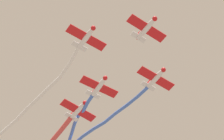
% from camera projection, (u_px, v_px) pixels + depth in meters
% --- Properties ---
extents(airplane_lead, '(6.47, 6.21, 1.84)m').
position_uv_depth(airplane_lead, '(146.00, 28.00, 84.73)').
color(airplane_lead, white).
extents(airplane_left_wing, '(6.42, 6.27, 1.84)m').
position_uv_depth(airplane_left_wing, '(156.00, 78.00, 90.38)').
color(airplane_left_wing, white).
extents(smoke_trail_left_wing, '(12.82, 19.55, 1.12)m').
position_uv_depth(smoke_trail_left_wing, '(104.00, 121.00, 96.38)').
color(smoke_trail_left_wing, '#4C75DB').
extents(airplane_right_wing, '(6.37, 6.32, 1.84)m').
position_uv_depth(airplane_right_wing, '(86.00, 38.00, 86.16)').
color(airplane_right_wing, white).
extents(smoke_trail_right_wing, '(17.06, 20.71, 1.37)m').
position_uv_depth(smoke_trail_right_wing, '(38.00, 97.00, 93.14)').
color(smoke_trail_right_wing, white).
extents(airplane_slot, '(6.16, 6.52, 1.84)m').
position_uv_depth(airplane_slot, '(99.00, 87.00, 91.73)').
color(airplane_slot, white).
extents(smoke_trail_slot, '(16.49, 9.37, 2.58)m').
position_uv_depth(smoke_trail_slot, '(76.00, 126.00, 98.82)').
color(smoke_trail_slot, '#4C75DB').
extents(airplane_trail, '(6.58, 6.08, 1.84)m').
position_uv_depth(airplane_trail, '(78.00, 110.00, 95.81)').
color(airplane_trail, white).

